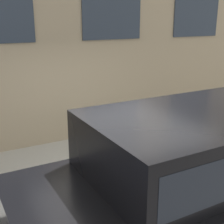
{
  "coord_description": "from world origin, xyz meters",
  "views": [
    {
      "loc": [
        -4.23,
        2.34,
        2.96
      ],
      "look_at": [
        0.78,
        -0.41,
        1.23
      ],
      "focal_mm": 50.0,
      "sensor_mm": 36.0,
      "label": 1
    }
  ],
  "objects": [
    {
      "name": "sidewalk",
      "position": [
        1.2,
        0.0,
        0.08
      ],
      "size": [
        2.4,
        60.0,
        0.15
      ],
      "color": "#9E9B93",
      "rests_on": "ground_plane"
    },
    {
      "name": "ground_plane",
      "position": [
        0.0,
        0.0,
        0.0
      ],
      "size": [
        80.0,
        80.0,
        0.0
      ],
      "primitive_type": "plane",
      "color": "#514F4C"
    },
    {
      "name": "fire_hydrant",
      "position": [
        0.51,
        0.02,
        0.53
      ],
      "size": [
        0.36,
        0.47,
        0.74
      ],
      "color": "#2D7260",
      "rests_on": "sidewalk"
    },
    {
      "name": "parked_truck_black_near",
      "position": [
        -1.54,
        -0.29,
        1.05
      ],
      "size": [
        2.01,
        4.47,
        1.85
      ],
      "color": "black",
      "rests_on": "ground_plane"
    },
    {
      "name": "person",
      "position": [
        1.04,
        -0.83,
        0.82
      ],
      "size": [
        0.27,
        0.18,
        1.1
      ],
      "rotation": [
        0.0,
        0.0,
        1.04
      ],
      "color": "#726651",
      "rests_on": "sidewalk"
    }
  ]
}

